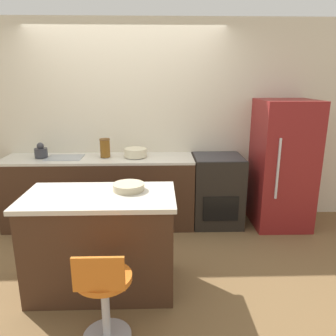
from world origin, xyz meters
TOP-DOWN VIEW (x-y plane):
  - ground_plane at (0.00, 0.00)m, footprint 14.00×14.00m
  - wall_back at (0.00, 0.64)m, footprint 8.00×0.06m
  - back_counter at (-0.36, 0.32)m, footprint 2.39×0.59m
  - kitchen_island at (-0.12, -1.04)m, footprint 1.31×0.70m
  - oven_range at (1.16, 0.32)m, footprint 0.63×0.61m
  - refrigerator at (1.97, 0.27)m, footprint 0.68×0.72m
  - stool_chair at (0.01, -1.70)m, footprint 0.40×0.40m
  - kettle at (-1.07, 0.33)m, footprint 0.16×0.16m
  - mixing_bowl at (0.11, 0.33)m, footprint 0.28×0.28m
  - canister_jar at (-0.27, 0.33)m, footprint 0.13×0.13m
  - fruit_bowl at (0.13, -0.94)m, footprint 0.28×0.28m

SIDE VIEW (x-z plane):
  - ground_plane at x=0.00m, z-range 0.00..0.00m
  - stool_chair at x=0.01m, z-range -0.01..0.77m
  - back_counter at x=-0.36m, z-range 0.00..0.91m
  - kitchen_island at x=-0.12m, z-range 0.00..0.91m
  - oven_range at x=1.16m, z-range 0.00..0.91m
  - refrigerator at x=1.97m, z-range 0.00..1.62m
  - fruit_bowl at x=0.13m, z-range 0.90..0.97m
  - mixing_bowl at x=0.11m, z-range 0.91..1.01m
  - kettle at x=-1.07m, z-range 0.89..1.08m
  - canister_jar at x=-0.27m, z-range 0.91..1.14m
  - wall_back at x=0.00m, z-range 0.00..2.60m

